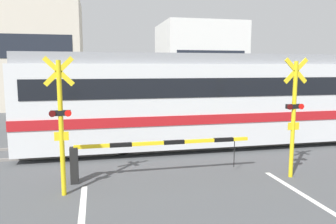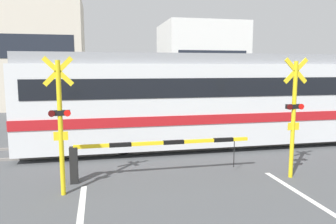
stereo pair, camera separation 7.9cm
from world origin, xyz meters
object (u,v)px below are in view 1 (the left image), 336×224
Objects in this scene: commuter_train at (265,96)px; crossing_signal_left at (61,120)px; crossing_signal_right at (294,113)px; crossing_barrier_near at (132,151)px; crossing_barrier_far at (171,114)px; pedestrian at (125,104)px.

crossing_signal_left is at bearing -151.00° from commuter_train.
crossing_signal_left is 1.00× the size of crossing_signal_right.
crossing_signal_left is at bearing -156.08° from crossing_barrier_near.
commuter_train is at bearing -46.24° from crossing_barrier_far.
crossing_barrier_far is (-3.08, 3.21, -1.08)m from commuter_train.
crossing_barrier_far is at bearing 59.74° from crossing_signal_left.
crossing_signal_left is 11.04m from pedestrian.
crossing_signal_right is (5.94, 0.00, 0.00)m from crossing_signal_left.
commuter_train is 11.30× the size of pedestrian.
commuter_train is 4.58m from crossing_barrier_far.
crossing_signal_left is 1.99× the size of pedestrian.
crossing_signal_right is at bearing 0.00° from crossing_signal_left.
pedestrian is at bearing 108.18° from crossing_signal_right.
crossing_barrier_near is at bearing 169.95° from crossing_signal_right.
crossing_barrier_far is at bearing 68.66° from crossing_barrier_near.
pedestrian is (2.41, 10.74, -0.85)m from crossing_signal_left.
commuter_train is 8.37m from crossing_signal_left.
crossing_signal_right is 11.33m from pedestrian.
commuter_train is 8.34m from pedestrian.
crossing_signal_right reaches higher than crossing_barrier_near.
crossing_barrier_far is 1.52× the size of crossing_signal_left.
crossing_signal_right reaches higher than crossing_barrier_far.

